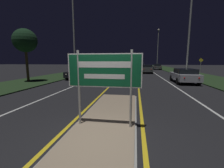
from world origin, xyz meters
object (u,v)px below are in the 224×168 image
streetlight_left_near (74,23)px  car_receding_0 (184,75)px  streetlight_right_far (158,45)px  warning_sign (201,65)px  car_receding_1 (147,69)px  car_approaching_1 (119,68)px  car_approaching_0 (78,73)px  car_receding_2 (157,67)px  car_receding_3 (142,65)px  streetlight_right_near (190,25)px  highway_sign (104,73)px

streetlight_left_near → car_receding_0: 13.12m
streetlight_right_far → warning_sign: streetlight_right_far is taller
car_receding_1 → car_approaching_1: size_ratio=0.92×
streetlight_right_far → car_approaching_0: bearing=-115.9°
streetlight_right_far → car_approaching_1: (-9.08, -13.46, -5.66)m
car_receding_1 → car_receding_2: bearing=73.9°
car_receding_2 → car_approaching_0: bearing=-119.4°
car_receding_3 → streetlight_right_near: bearing=-83.6°
highway_sign → car_receding_0: (5.57, 10.84, -1.01)m
car_approaching_1 → streetlight_left_near: bearing=-106.8°
streetlight_right_far → car_receding_0: streetlight_right_far is taller
car_receding_1 → car_receding_3: bearing=89.9°
highway_sign → warning_sign: warning_sign is taller
streetlight_right_near → car_approaching_0: streetlight_right_near is taller
car_receding_0 → streetlight_right_far: bearing=87.7°
car_receding_0 → warning_sign: (4.61, 8.24, 0.82)m
car_receding_2 → streetlight_left_near: bearing=-120.0°
car_receding_2 → car_receding_3: car_receding_3 is taller
warning_sign → highway_sign: bearing=-118.1°
car_receding_0 → car_approaching_1: size_ratio=0.87×
streetlight_right_far → warning_sign: (3.50, -19.27, -4.84)m
car_receding_1 → warning_sign: warning_sign is taller
highway_sign → car_receding_2: highway_sign is taller
car_receding_0 → car_receding_3: (-2.73, 35.29, 0.01)m
car_receding_2 → warning_sign: bearing=-74.2°
car_receding_3 → highway_sign: bearing=-93.5°
streetlight_right_far → car_receding_0: (-1.11, -27.51, -5.66)m
car_receding_2 → warning_sign: warning_sign is taller
streetlight_left_near → car_approaching_0: (0.32, 0.10, -5.66)m
streetlight_left_near → car_receding_3: size_ratio=2.31×
highway_sign → car_receding_1: highway_sign is taller
streetlight_left_near → car_receding_2: streetlight_left_near is taller
car_receding_2 → car_approaching_1: bearing=-133.9°
streetlight_right_far → streetlight_left_near: bearing=-116.4°
car_approaching_0 → car_approaching_1: (3.44, 12.31, 0.02)m
car_receding_0 → car_approaching_1: car_receding_0 is taller
highway_sign → car_receding_1: size_ratio=0.54×
streetlight_left_near → car_receding_3: bearing=75.0°
streetlight_left_near → streetlight_right_far: (12.84, 25.87, 0.01)m
car_receding_0 → warning_sign: size_ratio=1.68×
highway_sign → car_approaching_1: bearing=95.5°
streetlight_left_near → car_approaching_1: bearing=73.2°
car_receding_3 → warning_sign: (7.34, -27.05, 0.81)m
streetlight_left_near → car_approaching_0: size_ratio=2.52×
car_receding_0 → car_receding_1: 11.87m
highway_sign → car_receding_0: highway_sign is taller
car_receding_2 → car_approaching_0: car_receding_2 is taller
car_receding_1 → car_receding_0: bearing=-76.5°
warning_sign → streetlight_right_near: bearing=-122.8°
streetlight_right_near → car_receding_3: size_ratio=2.10×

